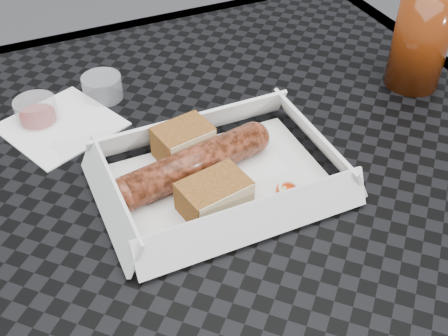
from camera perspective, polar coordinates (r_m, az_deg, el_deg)
name	(u,v)px	position (r m, az deg, el deg)	size (l,w,h in m)	color
patio_table	(222,226)	(0.66, -0.17, -5.96)	(0.80, 0.80, 0.74)	black
food_tray	(220,182)	(0.60, -0.40, -1.45)	(0.22, 0.15, 0.00)	white
bratwurst	(193,164)	(0.59, -3.14, 0.38)	(0.19, 0.06, 0.04)	maroon
bread_near	(183,142)	(0.62, -4.15, 2.66)	(0.06, 0.04, 0.04)	brown
bread_far	(214,196)	(0.55, -1.02, -2.83)	(0.07, 0.04, 0.03)	brown
veg_garnish	(294,196)	(0.58, 7.11, -2.83)	(0.03, 0.03, 0.00)	#E33D09
napkin	(61,126)	(0.70, -16.23, 4.16)	(0.12, 0.12, 0.00)	white
condiment_cup_sauce	(37,111)	(0.71, -18.51, 5.48)	(0.05, 0.05, 0.03)	maroon
condiment_cup_empty	(102,87)	(0.74, -12.26, 8.02)	(0.05, 0.05, 0.03)	silver
drink_glass	(421,40)	(0.77, 19.36, 12.14)	(0.07, 0.07, 0.13)	#581F07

